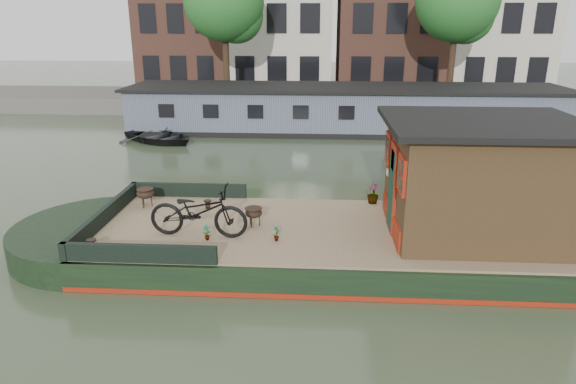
# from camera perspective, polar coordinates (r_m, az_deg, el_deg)

# --- Properties ---
(ground) EXTENTS (120.00, 120.00, 0.00)m
(ground) POSITION_cam_1_polar(r_m,az_deg,el_deg) (11.62, 8.98, -7.03)
(ground) COLOR #303C26
(ground) RESTS_ON ground
(houseboat_hull) EXTENTS (14.01, 4.02, 0.60)m
(houseboat_hull) POSITION_cam_1_polar(r_m,az_deg,el_deg) (11.45, 2.36, -5.69)
(houseboat_hull) COLOR black
(houseboat_hull) RESTS_ON ground
(houseboat_deck) EXTENTS (11.80, 3.80, 0.05)m
(houseboat_deck) POSITION_cam_1_polar(r_m,az_deg,el_deg) (11.37, 9.13, -4.18)
(houseboat_deck) COLOR #887554
(houseboat_deck) RESTS_ON houseboat_hull
(bow_bulwark) EXTENTS (3.00, 4.00, 0.35)m
(bow_bulwark) POSITION_cam_1_polar(r_m,az_deg,el_deg) (11.91, -15.90, -2.59)
(bow_bulwark) COLOR black
(bow_bulwark) RESTS_ON houseboat_deck
(cabin) EXTENTS (4.00, 3.50, 2.42)m
(cabin) POSITION_cam_1_polar(r_m,az_deg,el_deg) (11.40, 20.46, 1.60)
(cabin) COLOR #312213
(cabin) RESTS_ON houseboat_deck
(bicycle) EXTENTS (2.12, 0.85, 1.09)m
(bicycle) POSITION_cam_1_polar(r_m,az_deg,el_deg) (10.83, -9.93, -2.14)
(bicycle) COLOR black
(bicycle) RESTS_ON houseboat_deck
(potted_plant_a) EXTENTS (0.20, 0.16, 0.33)m
(potted_plant_a) POSITION_cam_1_polar(r_m,az_deg,el_deg) (10.73, -9.04, -4.47)
(potted_plant_a) COLOR #9C532C
(potted_plant_a) RESTS_ON houseboat_deck
(potted_plant_d) EXTENTS (0.39, 0.39, 0.50)m
(potted_plant_d) POSITION_cam_1_polar(r_m,az_deg,el_deg) (12.88, 9.41, -0.17)
(potted_plant_d) COLOR brown
(potted_plant_d) RESTS_ON houseboat_deck
(potted_plant_e) EXTENTS (0.17, 0.20, 0.34)m
(potted_plant_e) POSITION_cam_1_polar(r_m,az_deg,el_deg) (10.55, -1.31, -4.61)
(potted_plant_e) COLOR #9D452E
(potted_plant_e) RESTS_ON houseboat_deck
(brazier_front) EXTENTS (0.45, 0.45, 0.43)m
(brazier_front) POSITION_cam_1_polar(r_m,az_deg,el_deg) (11.31, -3.83, -2.79)
(brazier_front) COLOR black
(brazier_front) RESTS_ON houseboat_deck
(brazier_rear) EXTENTS (0.56, 0.56, 0.46)m
(brazier_rear) POSITION_cam_1_polar(r_m,az_deg,el_deg) (12.96, -15.53, -0.60)
(brazier_rear) COLOR black
(brazier_rear) RESTS_ON houseboat_deck
(bollard_port) EXTENTS (0.18, 0.18, 0.21)m
(bollard_port) POSITION_cam_1_polar(r_m,az_deg,el_deg) (12.55, -8.91, -1.36)
(bollard_port) COLOR black
(bollard_port) RESTS_ON houseboat_deck
(bollard_stbd) EXTENTS (0.19, 0.19, 0.22)m
(bollard_stbd) POSITION_cam_1_polar(r_m,az_deg,el_deg) (10.88, -20.99, -5.50)
(bollard_stbd) COLOR black
(bollard_stbd) RESTS_ON houseboat_deck
(dinghy) EXTENTS (4.36, 4.00, 0.74)m
(dinghy) POSITION_cam_1_polar(r_m,az_deg,el_deg) (23.04, -14.11, 6.32)
(dinghy) COLOR black
(dinghy) RESTS_ON ground
(far_houseboat) EXTENTS (20.40, 4.40, 2.11)m
(far_houseboat) POSITION_cam_1_polar(r_m,az_deg,el_deg) (24.81, 6.29, 9.00)
(far_houseboat) COLOR #50586B
(far_houseboat) RESTS_ON ground
(quay) EXTENTS (60.00, 6.00, 0.90)m
(quay) POSITION_cam_1_polar(r_m,az_deg,el_deg) (31.31, 5.76, 9.97)
(quay) COLOR #47443F
(quay) RESTS_ON ground
(tree_left) EXTENTS (4.40, 4.40, 7.40)m
(tree_left) POSITION_cam_1_polar(r_m,az_deg,el_deg) (30.01, -6.80, 20.01)
(tree_left) COLOR #332316
(tree_left) RESTS_ON quay
(tree_right) EXTENTS (4.40, 4.40, 7.40)m
(tree_right) POSITION_cam_1_polar(r_m,az_deg,el_deg) (30.44, 18.53, 19.22)
(tree_right) COLOR #332316
(tree_right) RESTS_ON quay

